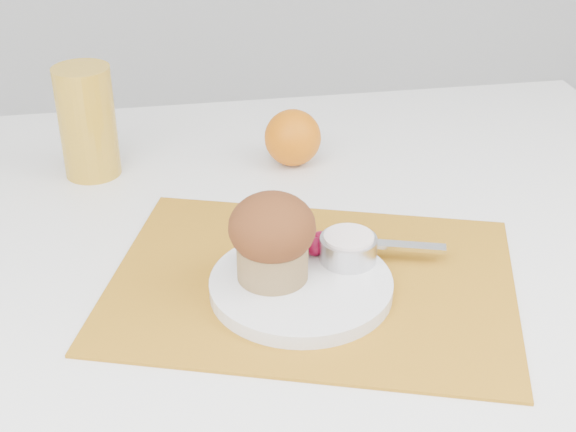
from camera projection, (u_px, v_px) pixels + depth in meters
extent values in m
cube|color=#B07218|center=(312.00, 282.00, 0.86)|extent=(0.51, 0.43, 0.00)
cylinder|color=white|center=(301.00, 286.00, 0.84)|extent=(0.23, 0.23, 0.02)
cylinder|color=silver|center=(348.00, 249.00, 0.86)|extent=(0.08, 0.08, 0.03)
cylinder|color=white|center=(349.00, 238.00, 0.85)|extent=(0.06, 0.06, 0.01)
ellipsoid|color=#540217|center=(321.00, 240.00, 0.88)|extent=(0.02, 0.02, 0.02)
ellipsoid|color=#550218|center=(315.00, 246.00, 0.87)|extent=(0.02, 0.02, 0.02)
cube|color=silver|center=(364.00, 243.00, 0.89)|extent=(0.18, 0.07, 0.00)
sphere|color=orange|center=(293.00, 138.00, 1.09)|extent=(0.08, 0.08, 0.08)
cylinder|color=gold|center=(87.00, 122.00, 1.05)|extent=(0.08, 0.08, 0.15)
cylinder|color=#9A7A4A|center=(272.00, 260.00, 0.83)|extent=(0.09, 0.09, 0.04)
ellipsoid|color=#3C1A0A|center=(272.00, 227.00, 0.81)|extent=(0.09, 0.09, 0.07)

